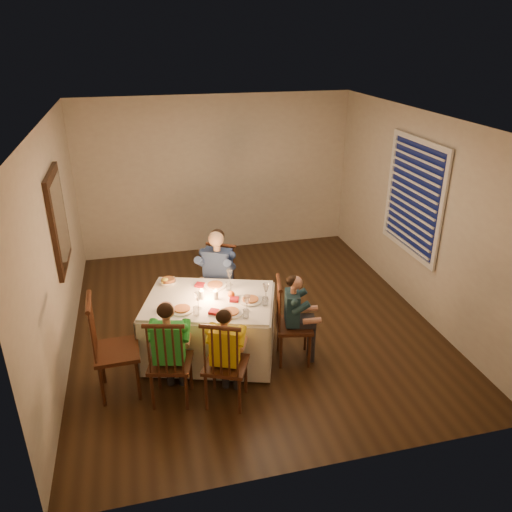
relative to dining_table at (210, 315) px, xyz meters
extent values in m
plane|color=black|center=(0.64, 0.61, -0.53)|extent=(5.00, 5.00, 0.00)
cube|color=beige|center=(-1.61, 0.61, 0.77)|extent=(0.02, 5.00, 2.60)
cube|color=beige|center=(2.89, 0.61, 0.77)|extent=(0.02, 5.00, 2.60)
cube|color=beige|center=(0.64, 3.11, 0.77)|extent=(4.50, 0.02, 2.60)
plane|color=white|center=(0.64, 0.61, 2.07)|extent=(5.00, 5.00, 0.00)
cube|color=white|center=(0.00, 0.00, 0.19)|extent=(1.64, 1.38, 0.04)
cube|color=white|center=(0.16, 0.48, -0.16)|extent=(1.37, 0.46, 0.69)
cube|color=white|center=(-0.16, -0.48, -0.16)|extent=(1.37, 0.46, 0.69)
cube|color=white|center=(0.67, -0.22, -0.16)|extent=(0.34, 0.99, 0.69)
cube|color=white|center=(-0.67, 0.22, -0.16)|extent=(0.34, 0.99, 0.69)
cylinder|color=white|center=(0.11, 0.28, 0.22)|extent=(0.33, 0.33, 0.02)
cylinder|color=white|center=(-0.32, -0.19, 0.22)|extent=(0.33, 0.33, 0.02)
cylinder|color=white|center=(0.17, -0.37, 0.22)|extent=(0.33, 0.33, 0.02)
cylinder|color=white|center=(0.44, -0.16, 0.22)|extent=(0.33, 0.33, 0.02)
cylinder|color=silver|center=(-0.08, 0.03, 0.26)|extent=(0.06, 0.06, 0.10)
cylinder|color=silver|center=(0.07, -0.02, 0.26)|extent=(0.06, 0.06, 0.10)
sphere|color=yellow|center=(-0.45, 0.46, 0.26)|extent=(0.09, 0.09, 0.09)
sphere|color=orange|center=(0.25, -0.03, 0.25)|extent=(0.08, 0.08, 0.08)
imported|color=white|center=(-0.42, 0.47, 0.24)|extent=(0.20, 0.20, 0.05)
cube|color=black|center=(-1.58, 0.91, 0.97)|extent=(0.05, 0.95, 1.15)
cube|color=white|center=(-1.56, 0.91, 0.97)|extent=(0.01, 0.78, 0.98)
cube|color=#0D1235|center=(2.87, 0.71, 0.97)|extent=(0.01, 1.20, 1.40)
cube|color=white|center=(2.85, 0.71, 0.97)|extent=(0.03, 1.34, 1.54)
camera|label=1|loc=(-0.66, -4.88, 2.97)|focal=35.00mm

